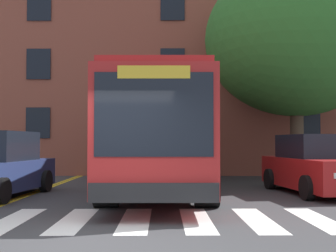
{
  "coord_description": "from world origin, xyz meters",
  "views": [
    {
      "loc": [
        1.21,
        -7.13,
        1.52
      ],
      "look_at": [
        1.07,
        6.66,
        2.0
      ],
      "focal_mm": 50.0,
      "sensor_mm": 36.0,
      "label": 1
    }
  ],
  "objects_px": {
    "city_bus": "(159,135)",
    "car_tan_behind_bus": "(149,155)",
    "car_red_far_lane": "(317,167)",
    "street_tree_curbside_large": "(296,40)"
  },
  "relations": [
    {
      "from": "car_tan_behind_bus",
      "to": "city_bus",
      "type": "bearing_deg",
      "value": -85.27
    },
    {
      "from": "city_bus",
      "to": "car_tan_behind_bus",
      "type": "xyz_separation_m",
      "value": [
        -0.9,
        10.91,
        -0.94
      ]
    },
    {
      "from": "car_tan_behind_bus",
      "to": "street_tree_curbside_large",
      "type": "bearing_deg",
      "value": -49.07
    },
    {
      "from": "car_tan_behind_bus",
      "to": "car_red_far_lane",
      "type": "bearing_deg",
      "value": -64.7
    },
    {
      "from": "street_tree_curbside_large",
      "to": "car_red_far_lane",
      "type": "bearing_deg",
      "value": -98.02
    },
    {
      "from": "city_bus",
      "to": "car_tan_behind_bus",
      "type": "relative_size",
      "value": 2.53
    },
    {
      "from": "car_red_far_lane",
      "to": "car_tan_behind_bus",
      "type": "distance_m",
      "value": 13.07
    },
    {
      "from": "car_red_far_lane",
      "to": "street_tree_curbside_large",
      "type": "xyz_separation_m",
      "value": [
        0.65,
        4.62,
        4.78
      ]
    },
    {
      "from": "city_bus",
      "to": "street_tree_curbside_large",
      "type": "bearing_deg",
      "value": 34.88
    },
    {
      "from": "city_bus",
      "to": "car_tan_behind_bus",
      "type": "distance_m",
      "value": 10.99
    }
  ]
}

